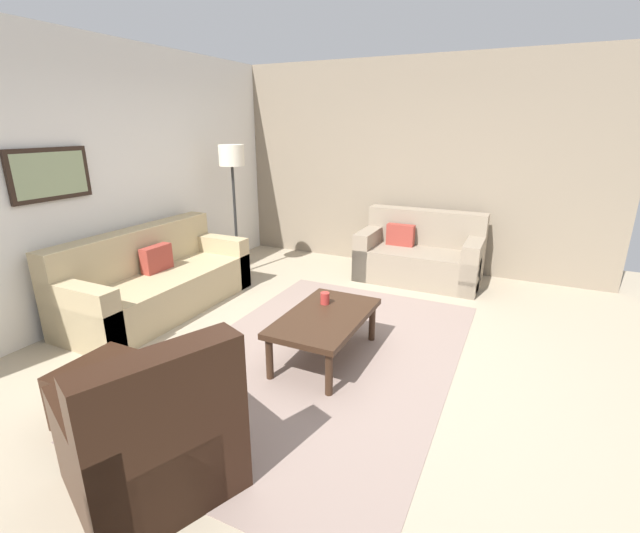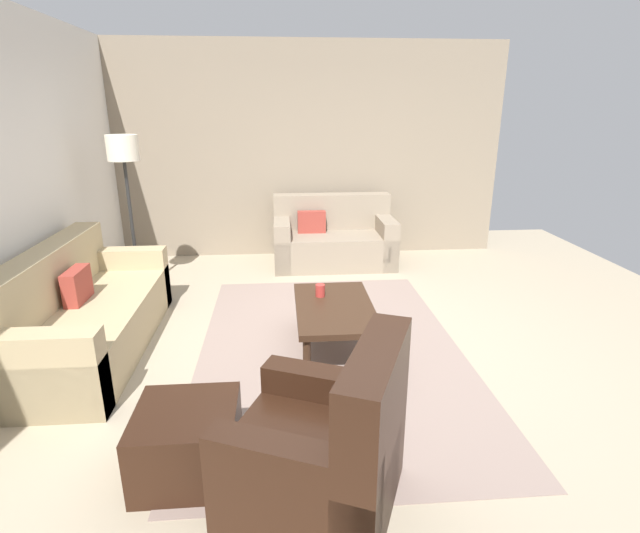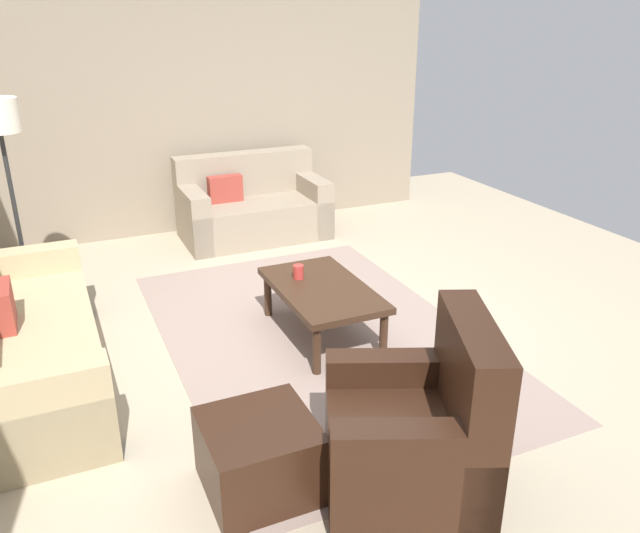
{
  "view_description": "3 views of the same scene",
  "coord_description": "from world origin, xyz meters",
  "px_view_note": "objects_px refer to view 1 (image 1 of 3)",
  "views": [
    {
      "loc": [
        -3.06,
        -1.45,
        1.95
      ],
      "look_at": [
        0.26,
        0.13,
        0.75
      ],
      "focal_mm": 24.47,
      "sensor_mm": 36.0,
      "label": 1
    },
    {
      "loc": [
        -3.72,
        0.4,
        1.99
      ],
      "look_at": [
        -0.02,
        0.09,
        0.77
      ],
      "focal_mm": 27.49,
      "sensor_mm": 36.0,
      "label": 2
    },
    {
      "loc": [
        -3.91,
        1.75,
        2.34
      ],
      "look_at": [
        -0.2,
        0.09,
        0.67
      ],
      "focal_mm": 35.56,
      "sensor_mm": 36.0,
      "label": 3
    }
  ],
  "objects_px": {
    "lamp_standing": "(232,169)",
    "framed_artwork": "(50,174)",
    "coffee_table": "(325,320)",
    "armchair_leather": "(155,444)",
    "cup": "(325,298)",
    "couch_main": "(154,283)",
    "ottoman": "(109,393)",
    "couch_loveseat": "(420,256)"
  },
  "relations": [
    {
      "from": "lamp_standing",
      "to": "framed_artwork",
      "type": "height_order",
      "value": "framed_artwork"
    },
    {
      "from": "coffee_table",
      "to": "framed_artwork",
      "type": "xyz_separation_m",
      "value": [
        -0.5,
        2.54,
        1.16
      ]
    },
    {
      "from": "armchair_leather",
      "to": "cup",
      "type": "height_order",
      "value": "armchair_leather"
    },
    {
      "from": "armchair_leather",
      "to": "framed_artwork",
      "type": "relative_size",
      "value": 1.38
    },
    {
      "from": "couch_main",
      "to": "ottoman",
      "type": "distance_m",
      "value": 1.95
    },
    {
      "from": "couch_loveseat",
      "to": "lamp_standing",
      "type": "xyz_separation_m",
      "value": [
        -0.9,
        2.28,
        1.11
      ]
    },
    {
      "from": "coffee_table",
      "to": "cup",
      "type": "bearing_deg",
      "value": 25.36
    },
    {
      "from": "framed_artwork",
      "to": "armchair_leather",
      "type": "bearing_deg",
      "value": -117.65
    },
    {
      "from": "couch_loveseat",
      "to": "ottoman",
      "type": "relative_size",
      "value": 2.74
    },
    {
      "from": "couch_loveseat",
      "to": "lamp_standing",
      "type": "height_order",
      "value": "lamp_standing"
    },
    {
      "from": "couch_main",
      "to": "framed_artwork",
      "type": "distance_m",
      "value": 1.45
    },
    {
      "from": "armchair_leather",
      "to": "coffee_table",
      "type": "bearing_deg",
      "value": -7.25
    },
    {
      "from": "couch_loveseat",
      "to": "lamp_standing",
      "type": "distance_m",
      "value": 2.69
    },
    {
      "from": "armchair_leather",
      "to": "coffee_table",
      "type": "height_order",
      "value": "armchair_leather"
    },
    {
      "from": "couch_main",
      "to": "framed_artwork",
      "type": "bearing_deg",
      "value": 149.21
    },
    {
      "from": "framed_artwork",
      "to": "ottoman",
      "type": "bearing_deg",
      "value": -119.78
    },
    {
      "from": "ottoman",
      "to": "lamp_standing",
      "type": "relative_size",
      "value": 0.33
    },
    {
      "from": "couch_main",
      "to": "coffee_table",
      "type": "relative_size",
      "value": 1.93
    },
    {
      "from": "couch_loveseat",
      "to": "armchair_leather",
      "type": "xyz_separation_m",
      "value": [
        -4.16,
        0.47,
        0.01
      ]
    },
    {
      "from": "armchair_leather",
      "to": "lamp_standing",
      "type": "distance_m",
      "value": 3.89
    },
    {
      "from": "cup",
      "to": "framed_artwork",
      "type": "bearing_deg",
      "value": 106.28
    },
    {
      "from": "couch_main",
      "to": "couch_loveseat",
      "type": "height_order",
      "value": "same"
    },
    {
      "from": "couch_loveseat",
      "to": "armchair_leather",
      "type": "height_order",
      "value": "armchair_leather"
    },
    {
      "from": "couch_main",
      "to": "lamp_standing",
      "type": "xyz_separation_m",
      "value": [
        1.37,
        -0.12,
        1.11
      ]
    },
    {
      "from": "couch_loveseat",
      "to": "ottoman",
      "type": "bearing_deg",
      "value": 162.22
    },
    {
      "from": "couch_loveseat",
      "to": "cup",
      "type": "height_order",
      "value": "couch_loveseat"
    },
    {
      "from": "lamp_standing",
      "to": "armchair_leather",
      "type": "bearing_deg",
      "value": -151.0
    },
    {
      "from": "ottoman",
      "to": "cup",
      "type": "bearing_deg",
      "value": -28.66
    },
    {
      "from": "armchair_leather",
      "to": "lamp_standing",
      "type": "bearing_deg",
      "value": 29.0
    },
    {
      "from": "framed_artwork",
      "to": "cup",
      "type": "bearing_deg",
      "value": -73.72
    },
    {
      "from": "lamp_standing",
      "to": "framed_artwork",
      "type": "bearing_deg",
      "value": 165.79
    },
    {
      "from": "armchair_leather",
      "to": "lamp_standing",
      "type": "height_order",
      "value": "lamp_standing"
    },
    {
      "from": "cup",
      "to": "lamp_standing",
      "type": "xyz_separation_m",
      "value": [
        1.33,
        1.92,
        0.95
      ]
    },
    {
      "from": "cup",
      "to": "framed_artwork",
      "type": "relative_size",
      "value": 0.14
    },
    {
      "from": "cup",
      "to": "armchair_leather",
      "type": "bearing_deg",
      "value": 176.54
    },
    {
      "from": "couch_loveseat",
      "to": "armchair_leather",
      "type": "bearing_deg",
      "value": 173.58
    },
    {
      "from": "lamp_standing",
      "to": "framed_artwork",
      "type": "distance_m",
      "value": 2.11
    },
    {
      "from": "couch_loveseat",
      "to": "ottoman",
      "type": "distance_m",
      "value": 4.03
    },
    {
      "from": "armchair_leather",
      "to": "cup",
      "type": "bearing_deg",
      "value": -3.46
    },
    {
      "from": "couch_main",
      "to": "armchair_leather",
      "type": "bearing_deg",
      "value": -134.44
    },
    {
      "from": "coffee_table",
      "to": "lamp_standing",
      "type": "bearing_deg",
      "value": 52.68
    },
    {
      "from": "coffee_table",
      "to": "lamp_standing",
      "type": "distance_m",
      "value": 2.75
    }
  ]
}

